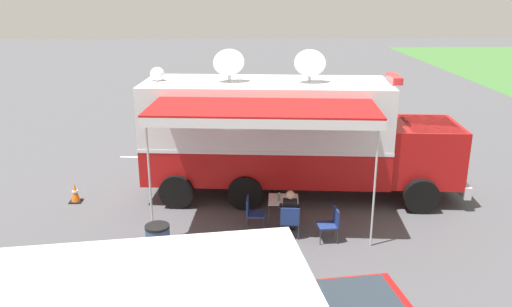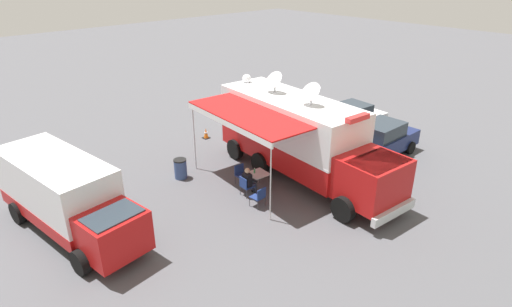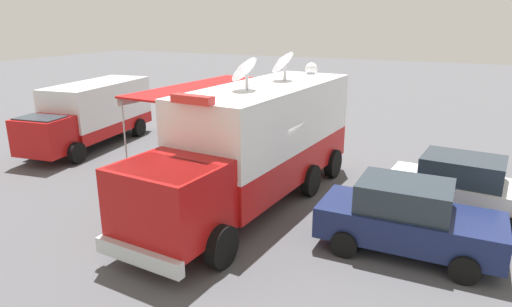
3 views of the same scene
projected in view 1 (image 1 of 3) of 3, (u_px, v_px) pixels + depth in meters
ground_plane at (265, 193)px, 16.31m from camera, size 100.00×100.00×0.00m
lot_stripe at (183, 158)px, 19.61m from camera, size 0.54×4.79×0.01m
command_truck at (291, 133)px, 15.65m from camera, size 5.35×9.67×4.53m
folding_table at (283, 201)px, 13.97m from camera, size 0.87×0.87×0.73m
water_bottle at (279, 197)px, 13.83m from camera, size 0.07×0.07×0.22m
folding_chair_at_table at (290, 219)px, 13.26m from camera, size 0.52×0.52×0.87m
folding_chair_beside_table at (252, 211)px, 13.76m from camera, size 0.52×0.52×0.87m
folding_chair_spare_by_truck at (331, 222)px, 13.12m from camera, size 0.52×0.52×0.87m
seated_responder at (290, 211)px, 13.40m from camera, size 0.69×0.59×1.25m
trash_bin at (158, 243)px, 12.14m from camera, size 0.57×0.57×0.91m
traffic_cone at (75, 193)px, 15.55m from camera, size 0.36×0.36×0.58m
car_behind_truck at (241, 121)px, 21.45m from camera, size 4.36×2.33×1.76m
car_far_corner at (311, 128)px, 20.41m from camera, size 4.22×2.05×1.76m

